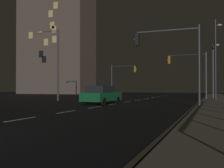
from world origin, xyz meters
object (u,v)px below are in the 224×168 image
Objects in this scene: traffic_light_near_left at (123,74)px; traffic_light_mid_left at (170,49)px; car at (102,95)px; building_distant at (57,43)px; street_lamp_mid_block at (216,53)px; traffic_light_far_left at (189,66)px; street_lamp_corner at (55,58)px; street_lamp_median at (214,66)px.

traffic_light_mid_left is at bearing -63.07° from traffic_light_near_left.
building_distant reaches higher than car.
building_distant is (-35.27, 25.55, 7.03)m from street_lamp_mid_block.
building_distant reaches higher than traffic_light_far_left.
car is at bearing 171.51° from traffic_light_mid_left.
street_lamp_corner reaches higher than traffic_light_mid_left.
street_lamp_corner is 0.32× the size of building_distant.
car is 0.78× the size of traffic_light_mid_left.
building_distant is (-32.24, 22.17, 8.06)m from traffic_light_far_left.
street_lamp_mid_block reaches higher than traffic_light_near_left.
building_distant is (-19.03, 30.43, 7.43)m from street_lamp_corner.
street_lamp_mid_block is at bearing -35.92° from building_distant.
car is at bearing -52.76° from building_distant.
traffic_light_near_left reaches higher than car.
street_lamp_mid_block reaches higher than car.
traffic_light_near_left is 16.17m from street_lamp_corner.
street_lamp_median is at bearing 34.09° from traffic_light_far_left.
traffic_light_mid_left reaches higher than traffic_light_near_left.
building_distant is (-26.25, 34.54, 11.23)m from car.
traffic_light_mid_left is (5.79, -0.86, 3.40)m from car.
traffic_light_near_left is (-4.85, 20.08, 2.80)m from car.
traffic_light_near_left is at bearing 156.92° from street_lamp_median.
car is 0.19× the size of building_distant.
street_lamp_mid_block is 0.34× the size of building_distant.
street_lamp_median is 0.27× the size of building_distant.
street_lamp_corner reaches higher than street_lamp_median.
street_lamp_corner is at bearing 150.33° from car.
street_lamp_mid_block is at bearing 16.70° from street_lamp_corner.
traffic_light_far_left reaches higher than traffic_light_near_left.
car is 0.88× the size of traffic_light_near_left.
traffic_light_far_left is 0.71× the size of street_lamp_corner.
traffic_light_near_left is at bearing 116.93° from traffic_light_mid_left.
street_lamp_median is at bearing -23.08° from traffic_light_near_left.
street_lamp_median is at bearing 58.38° from car.
traffic_light_mid_left is 10.40m from street_lamp_mid_block.
street_lamp_corner is (-16.01, -10.15, 0.52)m from street_lamp_median.
car is 0.83× the size of traffic_light_far_left.
street_lamp_mid_block is at bearing -48.13° from traffic_light_far_left.
traffic_light_far_left is at bearing 89.16° from traffic_light_mid_left.
traffic_light_mid_left is at bearing -8.49° from car.
traffic_light_far_left is at bearing -145.91° from street_lamp_median.
traffic_light_near_left is at bearing 103.58° from car.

